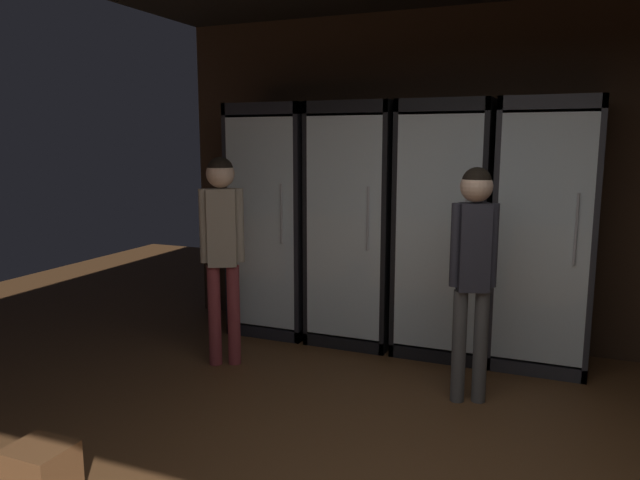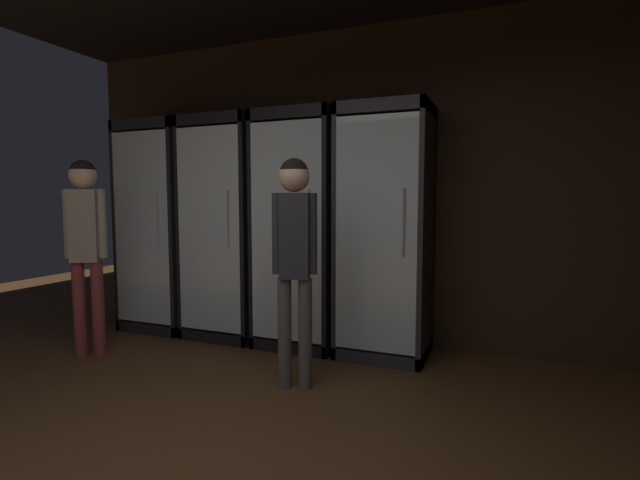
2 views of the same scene
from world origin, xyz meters
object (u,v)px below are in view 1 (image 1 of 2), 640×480
at_px(cooler_center, 445,231).
at_px(wine_crate_floor, 41,471).
at_px(cooler_right, 544,237).
at_px(shopper_near, 222,235).
at_px(cooler_far_left, 278,222).
at_px(shopper_far, 474,255).
at_px(cooler_left, 357,226).

xyz_separation_m(cooler_center, wine_crate_floor, (-1.41, -2.84, -0.87)).
height_order(cooler_right, shopper_near, cooler_right).
distance_m(cooler_center, wine_crate_floor, 3.29).
relative_size(cooler_right, shopper_near, 1.27).
xyz_separation_m(cooler_far_left, wine_crate_floor, (0.10, -2.84, -0.87)).
height_order(shopper_far, wine_crate_floor, shopper_far).
distance_m(cooler_center, cooler_right, 0.75).
relative_size(cooler_right, shopper_far, 1.31).
relative_size(cooler_left, shopper_far, 1.31).
relative_size(shopper_far, wine_crate_floor, 5.23).
bearing_deg(cooler_left, wine_crate_floor, -102.93).
relative_size(cooler_right, wine_crate_floor, 6.83).
relative_size(cooler_center, shopper_far, 1.31).
bearing_deg(cooler_right, shopper_far, -112.52).
bearing_deg(cooler_left, shopper_near, -127.04).
xyz_separation_m(cooler_center, cooler_right, (0.75, -0.00, -0.01)).
xyz_separation_m(cooler_left, cooler_right, (1.51, 0.00, -0.00)).
distance_m(cooler_left, cooler_center, 0.76).
distance_m(shopper_near, wine_crate_floor, 2.06).
bearing_deg(cooler_left, cooler_right, 0.00).
height_order(cooler_far_left, shopper_far, cooler_far_left).
height_order(cooler_center, cooler_right, same).
height_order(shopper_near, wine_crate_floor, shopper_near).
relative_size(cooler_left, cooler_center, 1.00).
distance_m(shopper_far, wine_crate_floor, 2.73).
height_order(shopper_near, shopper_far, shopper_near).
bearing_deg(shopper_far, cooler_far_left, 153.17).
relative_size(cooler_far_left, cooler_left, 1.00).
bearing_deg(wine_crate_floor, shopper_far, 46.97).
bearing_deg(shopper_near, cooler_right, 23.56).
distance_m(cooler_right, shopper_near, 2.45).
height_order(cooler_left, cooler_center, same).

